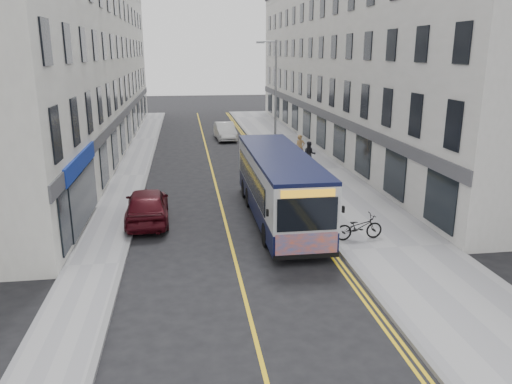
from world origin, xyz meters
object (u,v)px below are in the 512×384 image
object	(u,v)px
pedestrian_near	(300,148)
car_white	(225,131)
car_maroon	(147,205)
pedestrian_far	(309,154)
streetlamp	(274,99)
bicycle	(359,227)
city_bus	(279,184)

from	to	relation	value
pedestrian_near	car_white	world-z (taller)	pedestrian_near
car_maroon	pedestrian_far	bearing A→B (deg)	-138.77
streetlamp	pedestrian_far	bearing A→B (deg)	-36.05
car_white	car_maroon	world-z (taller)	car_maroon
pedestrian_near	car_white	size ratio (longest dim) A/B	0.41
pedestrian_near	car_white	distance (m)	10.94
bicycle	car_white	world-z (taller)	car_white
pedestrian_near	pedestrian_far	size ratio (longest dim) A/B	1.07
pedestrian_near	pedestrian_far	xyz separation A→B (m)	(0.17, -1.91, -0.06)
streetlamp	bicycle	world-z (taller)	streetlamp
city_bus	streetlamp	bearing A→B (deg)	80.94
streetlamp	pedestrian_near	size ratio (longest dim) A/B	4.44
city_bus	car_white	size ratio (longest dim) A/B	2.37
car_white	car_maroon	distance (m)	21.67
pedestrian_near	city_bus	bearing A→B (deg)	-113.85
streetlamp	city_bus	xyz separation A→B (m)	(-1.76, -11.02, -2.73)
pedestrian_near	pedestrian_far	distance (m)	1.92
pedestrian_far	car_white	size ratio (longest dim) A/B	0.38
city_bus	car_maroon	world-z (taller)	city_bus
city_bus	pedestrian_far	size ratio (longest dim) A/B	6.21
streetlamp	car_maroon	distance (m)	13.47
pedestrian_far	car_white	xyz separation A→B (m)	(-4.42, 11.98, -0.24)
streetlamp	pedestrian_far	world-z (taller)	streetlamp
car_white	car_maroon	size ratio (longest dim) A/B	0.95
bicycle	car_white	bearing A→B (deg)	3.24
city_bus	pedestrian_far	distance (m)	10.29
streetlamp	pedestrian_near	distance (m)	3.87
car_white	car_maroon	bearing A→B (deg)	-107.29
car_maroon	bicycle	bearing A→B (deg)	154.42
car_maroon	streetlamp	bearing A→B (deg)	-127.71
streetlamp	bicycle	bearing A→B (deg)	-86.53
streetlamp	pedestrian_far	distance (m)	4.26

